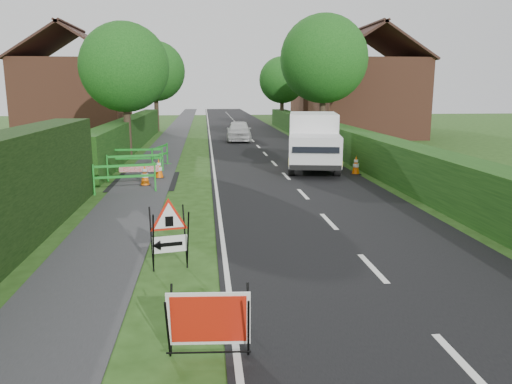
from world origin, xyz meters
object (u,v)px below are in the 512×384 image
red_rect_sign (209,320)px  works_van (313,140)px  hatchback_car (239,131)px  triangle_sign (167,229)px

red_rect_sign → works_van: bearing=76.8°
works_van → hatchback_car: size_ratio=1.38×
red_rect_sign → hatchback_car: 27.67m
works_van → hatchback_car: 12.54m
red_rect_sign → hatchback_car: (2.29, 27.57, 0.16)m
hatchback_car → red_rect_sign: bearing=-91.1°
red_rect_sign → triangle_sign: triangle_sign is taller
triangle_sign → works_van: bearing=53.6°
triangle_sign → works_van: 13.22m
triangle_sign → red_rect_sign: bearing=-89.2°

